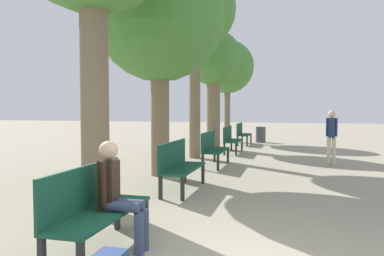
{
  "coord_description": "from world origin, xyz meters",
  "views": [
    {
      "loc": [
        0.4,
        -3.27,
        1.6
      ],
      "look_at": [
        -1.57,
        4.1,
        1.2
      ],
      "focal_mm": 35.0,
      "sensor_mm": 36.0,
      "label": 1
    }
  ],
  "objects_px": {
    "bench_row_0": "(94,204)",
    "pedestrian_near": "(332,134)",
    "bench_row_4": "(242,132)",
    "tree_row_2": "(195,11)",
    "tree_row_4": "(227,67)",
    "person_seated": "(118,192)",
    "bench_row_3": "(231,138)",
    "tree_row_3": "(214,62)",
    "bench_row_2": "(213,147)",
    "tree_row_1": "(160,17)",
    "trash_bin": "(261,135)",
    "bench_row_1": "(179,163)"
  },
  "relations": [
    {
      "from": "bench_row_0",
      "to": "pedestrian_near",
      "type": "xyz_separation_m",
      "value": [
        3.23,
        7.57,
        0.35
      ]
    },
    {
      "from": "bench_row_4",
      "to": "tree_row_2",
      "type": "relative_size",
      "value": 0.27
    },
    {
      "from": "tree_row_2",
      "to": "tree_row_4",
      "type": "height_order",
      "value": "tree_row_2"
    },
    {
      "from": "tree_row_2",
      "to": "person_seated",
      "type": "xyz_separation_m",
      "value": [
        1.16,
        -7.95,
        -4.07
      ]
    },
    {
      "from": "bench_row_0",
      "to": "bench_row_3",
      "type": "xyz_separation_m",
      "value": [
        0.0,
        9.73,
        0.0
      ]
    },
    {
      "from": "bench_row_4",
      "to": "tree_row_3",
      "type": "relative_size",
      "value": 0.35
    },
    {
      "from": "bench_row_0",
      "to": "bench_row_2",
      "type": "bearing_deg",
      "value": 90.0
    },
    {
      "from": "person_seated",
      "to": "bench_row_2",
      "type": "bearing_deg",
      "value": 92.17
    },
    {
      "from": "tree_row_1",
      "to": "pedestrian_near",
      "type": "relative_size",
      "value": 3.45
    },
    {
      "from": "tree_row_3",
      "to": "pedestrian_near",
      "type": "bearing_deg",
      "value": -39.97
    },
    {
      "from": "trash_bin",
      "to": "pedestrian_near",
      "type": "bearing_deg",
      "value": -69.45
    },
    {
      "from": "bench_row_0",
      "to": "trash_bin",
      "type": "bearing_deg",
      "value": 87.13
    },
    {
      "from": "tree_row_2",
      "to": "pedestrian_near",
      "type": "height_order",
      "value": "tree_row_2"
    },
    {
      "from": "person_seated",
      "to": "tree_row_4",
      "type": "bearing_deg",
      "value": 94.65
    },
    {
      "from": "bench_row_0",
      "to": "bench_row_4",
      "type": "relative_size",
      "value": 1.0
    },
    {
      "from": "bench_row_1",
      "to": "bench_row_2",
      "type": "bearing_deg",
      "value": 90.0
    },
    {
      "from": "tree_row_3",
      "to": "tree_row_2",
      "type": "bearing_deg",
      "value": -90.0
    },
    {
      "from": "bench_row_3",
      "to": "tree_row_4",
      "type": "height_order",
      "value": "tree_row_4"
    },
    {
      "from": "tree_row_4",
      "to": "person_seated",
      "type": "distance_m",
      "value": 14.61
    },
    {
      "from": "bench_row_4",
      "to": "tree_row_1",
      "type": "xyz_separation_m",
      "value": [
        -0.92,
        -8.23,
        3.21
      ]
    },
    {
      "from": "bench_row_3",
      "to": "tree_row_1",
      "type": "bearing_deg",
      "value": -100.43
    },
    {
      "from": "bench_row_0",
      "to": "bench_row_2",
      "type": "relative_size",
      "value": 1.0
    },
    {
      "from": "bench_row_1",
      "to": "tree_row_1",
      "type": "bearing_deg",
      "value": 121.52
    },
    {
      "from": "tree_row_3",
      "to": "bench_row_2",
      "type": "bearing_deg",
      "value": -78.61
    },
    {
      "from": "bench_row_2",
      "to": "bench_row_3",
      "type": "relative_size",
      "value": 1.0
    },
    {
      "from": "bench_row_0",
      "to": "bench_row_1",
      "type": "bearing_deg",
      "value": 90.0
    },
    {
      "from": "tree_row_2",
      "to": "person_seated",
      "type": "height_order",
      "value": "tree_row_2"
    },
    {
      "from": "tree_row_3",
      "to": "tree_row_1",
      "type": "bearing_deg",
      "value": -90.0
    },
    {
      "from": "tree_row_2",
      "to": "tree_row_3",
      "type": "distance_m",
      "value": 3.24
    },
    {
      "from": "bench_row_3",
      "to": "tree_row_4",
      "type": "relative_size",
      "value": 0.33
    },
    {
      "from": "bench_row_2",
      "to": "bench_row_4",
      "type": "bearing_deg",
      "value": 90.0
    },
    {
      "from": "bench_row_3",
      "to": "trash_bin",
      "type": "xyz_separation_m",
      "value": [
        0.71,
        4.54,
        -0.17
      ]
    },
    {
      "from": "bench_row_4",
      "to": "trash_bin",
      "type": "height_order",
      "value": "bench_row_4"
    },
    {
      "from": "bench_row_3",
      "to": "trash_bin",
      "type": "distance_m",
      "value": 4.6
    },
    {
      "from": "bench_row_1",
      "to": "tree_row_3",
      "type": "relative_size",
      "value": 0.35
    },
    {
      "from": "bench_row_1",
      "to": "tree_row_2",
      "type": "xyz_separation_m",
      "value": [
        -0.92,
        4.82,
        4.19
      ]
    },
    {
      "from": "trash_bin",
      "to": "bench_row_2",
      "type": "bearing_deg",
      "value": -95.24
    },
    {
      "from": "bench_row_3",
      "to": "tree_row_2",
      "type": "bearing_deg",
      "value": -118.79
    },
    {
      "from": "bench_row_4",
      "to": "tree_row_4",
      "type": "relative_size",
      "value": 0.33
    },
    {
      "from": "tree_row_4",
      "to": "bench_row_3",
      "type": "bearing_deg",
      "value": -78.82
    },
    {
      "from": "person_seated",
      "to": "tree_row_2",
      "type": "bearing_deg",
      "value": 98.31
    },
    {
      "from": "bench_row_4",
      "to": "person_seated",
      "type": "bearing_deg",
      "value": -88.92
    },
    {
      "from": "bench_row_2",
      "to": "tree_row_4",
      "type": "xyz_separation_m",
      "value": [
        -0.92,
        7.89,
        3.06
      ]
    },
    {
      "from": "bench_row_2",
      "to": "person_seated",
      "type": "height_order",
      "value": "person_seated"
    },
    {
      "from": "bench_row_1",
      "to": "trash_bin",
      "type": "distance_m",
      "value": 11.06
    },
    {
      "from": "bench_row_2",
      "to": "tree_row_2",
      "type": "distance_m",
      "value": 4.57
    },
    {
      "from": "bench_row_0",
      "to": "tree_row_3",
      "type": "height_order",
      "value": "tree_row_3"
    },
    {
      "from": "bench_row_0",
      "to": "tree_row_3",
      "type": "bearing_deg",
      "value": 94.75
    },
    {
      "from": "tree_row_1",
      "to": "tree_row_2",
      "type": "xyz_separation_m",
      "value": [
        -0.0,
        3.32,
        0.98
      ]
    },
    {
      "from": "bench_row_4",
      "to": "bench_row_2",
      "type": "bearing_deg",
      "value": -90.0
    }
  ]
}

